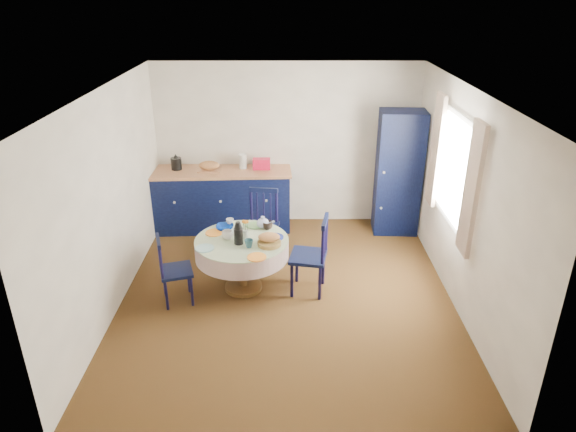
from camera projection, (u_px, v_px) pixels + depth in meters
name	position (u px, v px, depth m)	size (l,w,h in m)	color
floor	(287.00, 295.00, 6.33)	(4.50, 4.50, 0.00)	black
ceiling	(287.00, 90.00, 5.29)	(4.50, 4.50, 0.00)	white
wall_back	(287.00, 145.00, 7.86)	(4.00, 0.02, 2.50)	white
wall_left	(110.00, 202.00, 5.81)	(0.02, 4.50, 2.50)	white
wall_right	(463.00, 202.00, 5.81)	(0.02, 4.50, 2.50)	white
window	(454.00, 170.00, 5.97)	(0.10, 1.74, 1.45)	white
kitchen_counter	(222.00, 198.00, 7.91)	(2.15, 0.76, 1.18)	black
pantry_cabinet	(398.00, 173.00, 7.63)	(0.68, 0.50, 1.87)	black
dining_table	(243.00, 248.00, 6.24)	(1.14, 1.14, 0.97)	brown
chair_left	(173.00, 270.00, 6.04)	(0.46, 0.47, 0.86)	black
chair_far	(262.00, 225.00, 7.02)	(0.49, 0.47, 0.98)	black
chair_right	(312.00, 255.00, 6.22)	(0.50, 0.52, 1.00)	black
mug_a	(227.00, 235.00, 6.19)	(0.13, 0.13, 0.11)	silver
mug_b	(249.00, 244.00, 6.00)	(0.10, 0.10, 0.10)	#2B5765
mug_c	(267.00, 225.00, 6.44)	(0.13, 0.13, 0.10)	black
mug_d	(230.00, 222.00, 6.54)	(0.10, 0.10, 0.09)	silver
cobalt_bowl	(225.00, 228.00, 6.44)	(0.22, 0.22, 0.05)	navy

